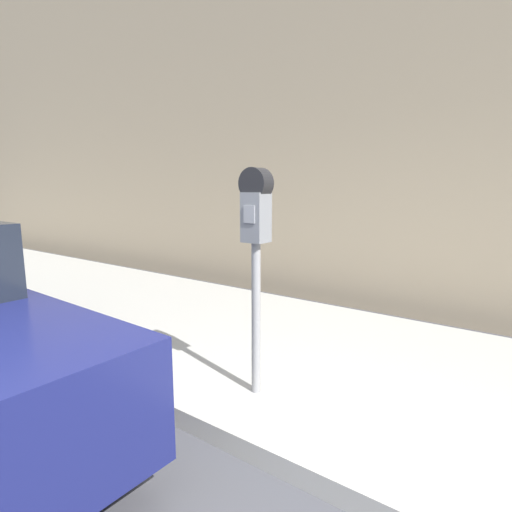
% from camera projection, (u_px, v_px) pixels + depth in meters
% --- Properties ---
extents(sidewalk, '(24.00, 2.80, 0.14)m').
position_uv_depth(sidewalk, '(360.00, 370.00, 3.36)').
color(sidewalk, '#ADAAA3').
rests_on(sidewalk, ground_plane).
extents(building_facade, '(24.00, 0.30, 6.29)m').
position_uv_depth(building_facade, '(440.00, 47.00, 4.46)').
color(building_facade, tan).
rests_on(building_facade, ground_plane).
extents(parking_meter, '(0.21, 0.15, 1.58)m').
position_uv_depth(parking_meter, '(256.00, 234.00, 2.69)').
color(parking_meter, gray).
rests_on(parking_meter, sidewalk).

